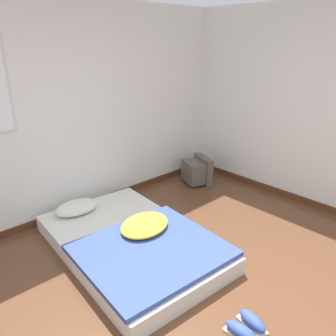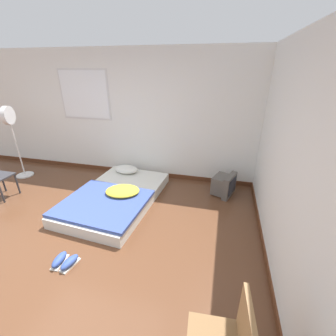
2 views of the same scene
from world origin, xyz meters
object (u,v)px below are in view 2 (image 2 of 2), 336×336
Objects in this scene: crt_tv at (224,185)px; side_stool at (0,180)px; standing_fan at (12,129)px; sneaker_pair at (65,261)px; mattress_bed at (116,196)px.

crt_tv is 4.15m from side_stool.
side_stool is at bearing -66.61° from standing_fan.
standing_fan reaches higher than side_stool.
crt_tv reaches higher than sneaker_pair.
sneaker_pair is at bearing -27.51° from side_stool.
crt_tv is 1.79× the size of sneaker_pair.
mattress_bed is at bearing -11.15° from standing_fan.
sneaker_pair is (-1.86, -2.21, -0.15)m from crt_tv.
sneaker_pair is 3.34m from standing_fan.
side_stool is at bearing 152.49° from sneaker_pair.
mattress_bed is 2.02m from crt_tv.
side_stool is at bearing -170.66° from mattress_bed.
side_stool reaches higher than sneaker_pair.
side_stool is at bearing -164.64° from crt_tv.
side_stool reaches higher than mattress_bed.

